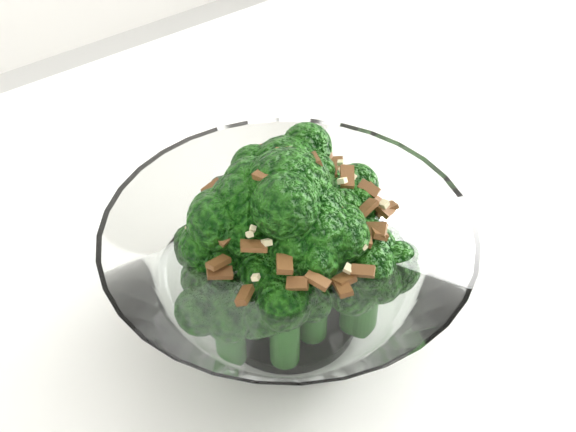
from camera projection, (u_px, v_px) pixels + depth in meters
table at (433, 315)px, 0.64m from camera, size 1.21×0.81×0.75m
broccoli_dish at (289, 263)px, 0.51m from camera, size 0.23×0.23×0.14m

